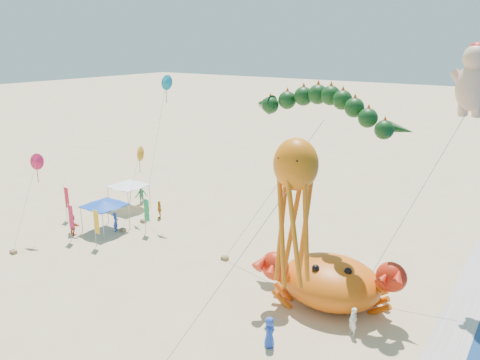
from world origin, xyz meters
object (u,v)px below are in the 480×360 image
at_px(dragon_kite, 322,112).
at_px(octopus_kite, 294,201).
at_px(crab_inflatable, 330,280).
at_px(cherub_kite, 474,79).
at_px(canopy_blue, 104,203).
at_px(canopy_white, 128,184).

xyz_separation_m(dragon_kite, octopus_kite, (3.00, -9.05, -2.71)).
height_order(crab_inflatable, dragon_kite, dragon_kite).
distance_m(dragon_kite, octopus_kite, 9.91).
xyz_separation_m(cherub_kite, canopy_blue, (-25.63, -6.67, -10.86)).
bearing_deg(canopy_blue, canopy_white, 117.07).
bearing_deg(canopy_white, cherub_kite, 3.45).
height_order(cherub_kite, canopy_white, cherub_kite).
height_order(dragon_kite, octopus_kite, dragon_kite).
xyz_separation_m(crab_inflatable, dragon_kite, (-2.39, 2.90, 9.60)).
height_order(crab_inflatable, octopus_kite, octopus_kite).
bearing_deg(canopy_white, dragon_kite, -5.74).
bearing_deg(dragon_kite, cherub_kite, 26.03).
bearing_deg(dragon_kite, canopy_blue, -170.79).
distance_m(cherub_kite, canopy_blue, 28.62).
xyz_separation_m(crab_inflatable, canopy_white, (-22.87, 4.96, 0.84)).
bearing_deg(dragon_kite, crab_inflatable, -50.51).
bearing_deg(canopy_blue, octopus_kite, -16.34).
height_order(dragon_kite, canopy_white, dragon_kite).
bearing_deg(canopy_white, octopus_kite, -25.32).
xyz_separation_m(canopy_blue, canopy_white, (-2.54, 4.97, -0.00)).
relative_size(dragon_kite, cherub_kite, 0.81).
distance_m(crab_inflatable, cherub_kite, 14.47).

